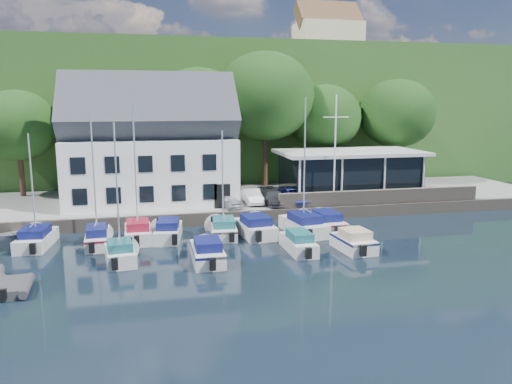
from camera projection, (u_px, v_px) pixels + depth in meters
ground at (281, 267)px, 29.23m from camera, size 180.00×180.00×0.00m
quay at (230, 202)px, 45.94m from camera, size 60.00×13.00×1.00m
quay_face at (244, 217)px, 39.70m from camera, size 60.00×0.30×1.00m
hillside at (187, 111)px, 87.33m from camera, size 160.00×75.00×16.00m
field_patch at (224, 67)px, 95.27m from camera, size 50.00×30.00×0.30m
farmhouse at (328, 35)px, 80.29m from camera, size 10.40×7.00×8.20m
harbor_building at (151, 152)px, 42.61m from camera, size 14.40×8.20×8.70m
club_pavilion at (349, 173)px, 46.41m from camera, size 13.20×7.20×4.10m
seawall at (381, 197)px, 42.47m from camera, size 18.00×0.50×1.20m
gangway at (15, 243)px, 34.33m from camera, size 1.20×6.00×1.40m
car_silver at (228, 200)px, 41.06m from camera, size 2.42×3.71×1.18m
car_white at (252, 196)px, 42.53m from camera, size 1.33×3.77×1.24m
car_dgrey at (272, 197)px, 42.26m from camera, size 2.03×4.38×1.24m
car_blue at (293, 195)px, 42.63m from camera, size 2.65×4.30×1.37m
flagpole at (335, 150)px, 41.39m from camera, size 2.20×0.20×9.15m
tree_0 at (19, 144)px, 45.12m from camera, size 7.06×7.06×9.66m
tree_1 at (100, 135)px, 46.61m from camera, size 8.03×8.03×10.97m
tree_2 at (199, 129)px, 48.99m from camera, size 8.69×8.69×11.88m
tree_3 at (265, 120)px, 50.43m from camera, size 9.92×9.92×13.55m
tree_4 at (325, 134)px, 52.38m from camera, size 7.58×7.58×10.36m
tree_5 at (396, 131)px, 53.08m from camera, size 8.01×8.01×10.95m
boat_r1_0 at (32, 184)px, 32.68m from camera, size 2.63×6.34×8.48m
boat_r1_1 at (94, 184)px, 33.02m from camera, size 2.07×6.22×8.38m
boat_r1_2 at (136, 177)px, 34.04m from camera, size 2.13×5.50×9.06m
boat_r1_3 at (168, 229)px, 35.12m from camera, size 2.68×5.92×1.46m
boat_r1_4 at (223, 180)px, 35.35m from camera, size 2.54×6.22×8.24m
boat_r1_5 at (255, 225)px, 36.00m from camera, size 2.91×6.14×1.55m
boat_r1_6 at (304, 170)px, 36.04m from camera, size 3.20×7.01×9.43m
boat_r1_7 at (325, 220)px, 37.78m from camera, size 2.17×6.77×1.47m
boat_r2_1 at (117, 193)px, 29.36m from camera, size 2.39×4.99×8.54m
boat_r2_2 at (207, 250)px, 30.22m from camera, size 2.01×5.84×1.44m
boat_r2_3 at (298, 241)px, 32.27m from camera, size 1.72×5.73×1.40m
boat_r2_4 at (354, 240)px, 32.46m from camera, size 2.44×4.98×1.45m
dinghy_1 at (13, 286)px, 25.37m from camera, size 2.02×3.14×0.70m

